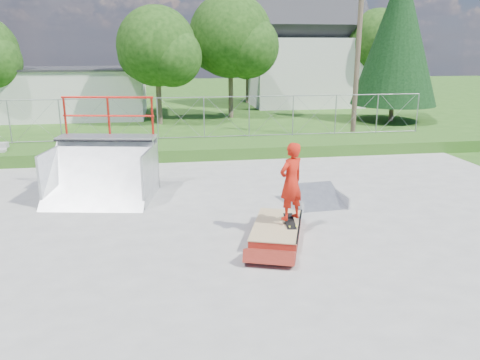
# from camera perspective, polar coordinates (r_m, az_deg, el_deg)

# --- Properties ---
(ground) EXTENTS (120.00, 120.00, 0.00)m
(ground) POSITION_cam_1_polar(r_m,az_deg,el_deg) (10.87, 0.38, -7.67)
(ground) COLOR #295418
(ground) RESTS_ON ground
(concrete_pad) EXTENTS (20.00, 16.00, 0.04)m
(concrete_pad) POSITION_cam_1_polar(r_m,az_deg,el_deg) (10.86, 0.38, -7.58)
(concrete_pad) COLOR gray
(concrete_pad) RESTS_ON ground
(grass_berm) EXTENTS (24.00, 3.00, 0.50)m
(grass_berm) POSITION_cam_1_polar(r_m,az_deg,el_deg) (19.82, -4.10, 3.90)
(grass_berm) COLOR #295418
(grass_berm) RESTS_ON ground
(grind_box) EXTENTS (1.72, 2.42, 0.33)m
(grind_box) POSITION_cam_1_polar(r_m,az_deg,el_deg) (11.16, 4.51, -6.17)
(grind_box) COLOR maroon
(grind_box) RESTS_ON concrete_pad
(quarter_pipe) EXTENTS (3.31, 2.95, 2.91)m
(quarter_pipe) POSITION_cam_1_polar(r_m,az_deg,el_deg) (14.00, -16.84, 3.29)
(quarter_pipe) COLOR #A8ABB0
(quarter_pipe) RESTS_ON concrete_pad
(flat_bank_ramp) EXTENTS (1.49, 1.58, 0.43)m
(flat_bank_ramp) POSITION_cam_1_polar(r_m,az_deg,el_deg) (13.53, 9.38, -2.12)
(flat_bank_ramp) COLOR #A8ABB0
(flat_bank_ramp) RESTS_ON concrete_pad
(skateboard) EXTENTS (0.31, 0.82, 0.13)m
(skateboard) POSITION_cam_1_polar(r_m,az_deg,el_deg) (11.16, 6.09, -5.07)
(skateboard) COLOR black
(skateboard) RESTS_ON grind_box
(skater) EXTENTS (0.80, 0.71, 1.83)m
(skater) POSITION_cam_1_polar(r_m,az_deg,el_deg) (10.87, 6.23, -0.56)
(skater) COLOR red
(skater) RESTS_ON grind_box
(chain_link_fence) EXTENTS (20.00, 0.06, 1.80)m
(chain_link_fence) POSITION_cam_1_polar(r_m,az_deg,el_deg) (20.61, -4.41, 7.60)
(chain_link_fence) COLOR gray
(chain_link_fence) RESTS_ON grass_berm
(utility_building_flat) EXTENTS (10.00, 6.00, 3.00)m
(utility_building_flat) POSITION_cam_1_polar(r_m,az_deg,el_deg) (32.59, -20.55, 9.85)
(utility_building_flat) COLOR silver
(utility_building_flat) RESTS_ON ground
(gable_house) EXTENTS (8.40, 6.08, 8.94)m
(gable_house) POSITION_cam_1_polar(r_m,az_deg,el_deg) (37.38, 7.79, 14.92)
(gable_house) COLOR silver
(gable_house) RESTS_ON ground
(utility_pole) EXTENTS (0.24, 0.24, 8.00)m
(utility_pole) POSITION_cam_1_polar(r_m,az_deg,el_deg) (23.66, 14.16, 14.56)
(utility_pole) COLOR brown
(utility_pole) RESTS_ON ground
(tree_left_near) EXTENTS (4.76, 4.48, 6.65)m
(tree_left_near) POSITION_cam_1_polar(r_m,az_deg,el_deg) (27.67, -9.60, 15.42)
(tree_left_near) COLOR brown
(tree_left_near) RESTS_ON ground
(tree_center) EXTENTS (5.44, 5.12, 7.60)m
(tree_center) POSITION_cam_1_polar(r_m,az_deg,el_deg) (29.97, -0.55, 16.80)
(tree_center) COLOR brown
(tree_center) RESTS_ON ground
(tree_right_far) EXTENTS (5.10, 4.80, 7.12)m
(tree_right_far) POSITION_cam_1_polar(r_m,az_deg,el_deg) (37.22, 16.92, 15.50)
(tree_right_far) COLOR brown
(tree_right_far) RESTS_ON ground
(tree_back_mid) EXTENTS (4.08, 3.84, 5.70)m
(tree_back_mid) POSITION_cam_1_polar(r_m,az_deg,el_deg) (38.31, 1.34, 14.77)
(tree_back_mid) COLOR brown
(tree_back_mid) RESTS_ON ground
(conifer_tree) EXTENTS (5.04, 5.04, 9.10)m
(conifer_tree) POSITION_cam_1_polar(r_m,az_deg,el_deg) (30.10, 18.72, 16.39)
(conifer_tree) COLOR brown
(conifer_tree) RESTS_ON ground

